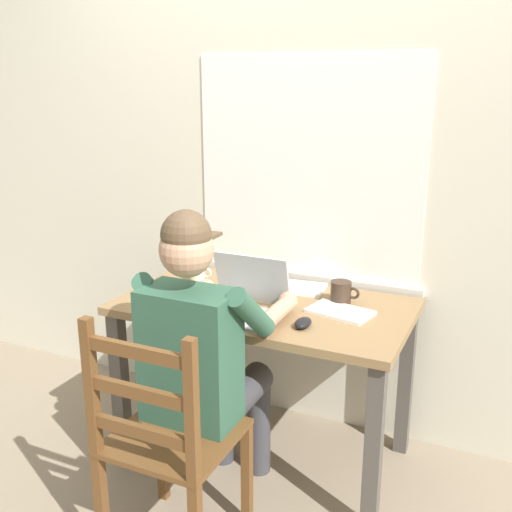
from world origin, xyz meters
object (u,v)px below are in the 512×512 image
(computer_mouse, at_px, (303,323))
(desk, at_px, (265,327))
(laptop, at_px, (243,301))
(book_stack_main, at_px, (248,283))
(seated_person, at_px, (205,351))
(coffee_mug_dark, at_px, (341,292))
(landscape_photo_print, at_px, (188,295))
(wooden_chair, at_px, (166,442))
(coffee_mug_white, at_px, (198,272))

(computer_mouse, bearing_deg, desk, 143.56)
(laptop, xyz_separation_m, book_stack_main, (-0.10, 0.26, -0.02))
(computer_mouse, height_order, book_stack_main, book_stack_main)
(desk, height_order, book_stack_main, book_stack_main)
(seated_person, height_order, computer_mouse, seated_person)
(seated_person, distance_m, computer_mouse, 0.39)
(coffee_mug_dark, height_order, landscape_photo_print, coffee_mug_dark)
(seated_person, height_order, wooden_chair, seated_person)
(book_stack_main, distance_m, landscape_photo_print, 0.27)
(coffee_mug_dark, bearing_deg, book_stack_main, -178.43)
(wooden_chair, xyz_separation_m, laptop, (0.03, 0.55, 0.33))
(landscape_photo_print, bearing_deg, wooden_chair, -72.87)
(desk, height_order, landscape_photo_print, landscape_photo_print)
(coffee_mug_dark, relative_size, book_stack_main, 0.62)
(seated_person, bearing_deg, computer_mouse, 38.44)
(laptop, bearing_deg, computer_mouse, -6.84)
(seated_person, distance_m, coffee_mug_dark, 0.66)
(seated_person, bearing_deg, coffee_mug_white, 121.94)
(laptop, distance_m, coffee_mug_dark, 0.43)
(seated_person, xyz_separation_m, laptop, (0.03, 0.27, 0.11))
(coffee_mug_white, bearing_deg, wooden_chair, -67.62)
(desk, relative_size, book_stack_main, 6.05)
(coffee_mug_dark, bearing_deg, computer_mouse, -100.56)
(landscape_photo_print, bearing_deg, desk, 3.32)
(computer_mouse, xyz_separation_m, landscape_photo_print, (-0.58, 0.12, -0.02))
(computer_mouse, xyz_separation_m, coffee_mug_dark, (0.06, 0.31, 0.03))
(desk, bearing_deg, coffee_mug_white, 162.22)
(desk, relative_size, coffee_mug_white, 11.00)
(wooden_chair, bearing_deg, seated_person, 90.00)
(book_stack_main, bearing_deg, seated_person, -81.87)
(wooden_chair, height_order, book_stack_main, wooden_chair)
(landscape_photo_print, bearing_deg, laptop, -22.06)
(coffee_mug_white, bearing_deg, seated_person, -58.06)
(laptop, relative_size, landscape_photo_print, 2.54)
(desk, bearing_deg, laptop, -102.80)
(computer_mouse, height_order, coffee_mug_dark, coffee_mug_dark)
(desk, distance_m, wooden_chair, 0.72)
(seated_person, height_order, coffee_mug_white, seated_person)
(desk, relative_size, seated_person, 0.99)
(coffee_mug_dark, bearing_deg, laptop, -140.36)
(desk, bearing_deg, wooden_chair, -94.89)
(computer_mouse, height_order, coffee_mug_white, coffee_mug_white)
(desk, height_order, laptop, laptop)
(coffee_mug_white, bearing_deg, desk, -17.78)
(computer_mouse, bearing_deg, coffee_mug_dark, 79.44)
(book_stack_main, bearing_deg, desk, -40.82)
(coffee_mug_white, bearing_deg, book_stack_main, -2.31)
(laptop, bearing_deg, coffee_mug_white, 143.29)
(wooden_chair, relative_size, landscape_photo_print, 7.23)
(computer_mouse, bearing_deg, seated_person, -141.56)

